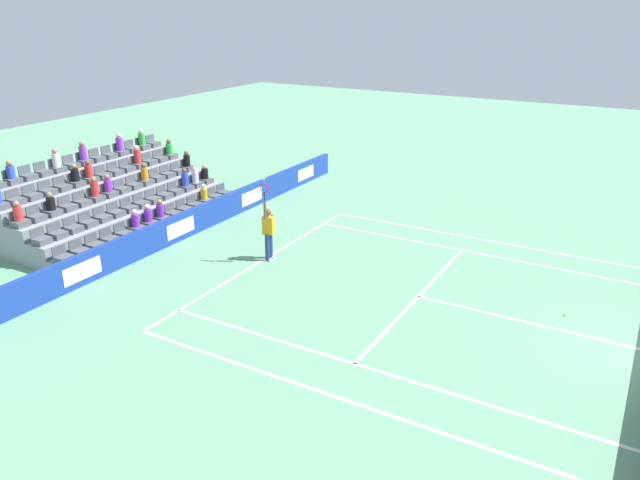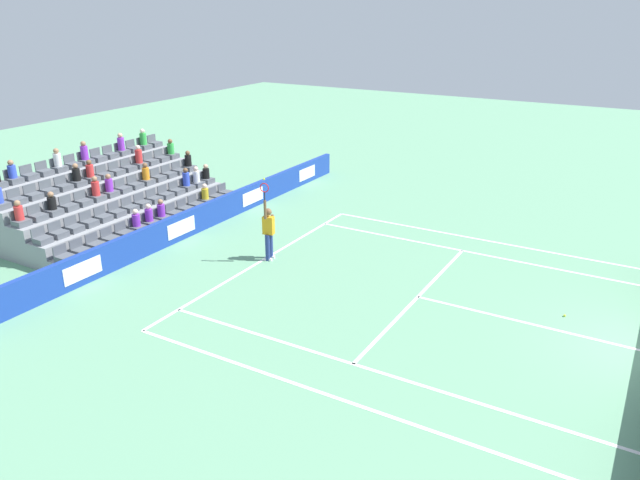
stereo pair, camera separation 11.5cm
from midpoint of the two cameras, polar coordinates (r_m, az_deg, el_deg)
The scene contains 12 objects.
line_baseline at distance 20.50m, azimuth -5.47°, elevation -1.84°, with size 10.97×0.10×0.01m, color white.
line_service at distance 18.15m, azimuth 8.95°, elevation -5.21°, with size 8.23×0.10×0.01m, color white.
line_centre_service at distance 17.44m, azimuth 18.84°, elevation -7.33°, with size 0.10×6.40×0.01m, color white.
line_singles_sideline_left at distance 14.68m, azimuth 4.63°, elevation -11.90°, with size 0.10×11.89×0.01m, color white.
line_singles_sideline_right at distance 21.62m, azimuth 14.06°, elevation -1.16°, with size 0.10×11.89×0.01m, color white.
line_doubles_sideline_left at distance 13.66m, azimuth 2.08°, elevation -14.66°, with size 0.10×11.89×0.01m, color white.
line_doubles_sideline_right at distance 22.86m, azimuth 15.04°, elevation -0.02°, with size 0.10×11.89×0.01m, color white.
line_centre_mark at distance 20.45m, azimuth -5.24°, elevation -1.90°, with size 0.10×0.20×0.01m, color white.
sponsor_barrier at distance 22.52m, azimuth -13.18°, elevation 1.14°, with size 21.67×0.22×0.97m.
tennis_player at distance 20.17m, azimuth -4.99°, elevation 0.80°, with size 0.53×0.40×2.85m.
stadium_stand at distance 24.90m, azimuth -19.32°, elevation 3.26°, with size 8.68×4.75×3.02m.
loose_tennis_ball at distance 18.13m, azimuth 21.65°, elevation -6.49°, with size 0.07×0.07×0.07m, color #D1E533.
Camera 1 is at (15.34, -0.91, 8.01)m, focal length 34.38 mm.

